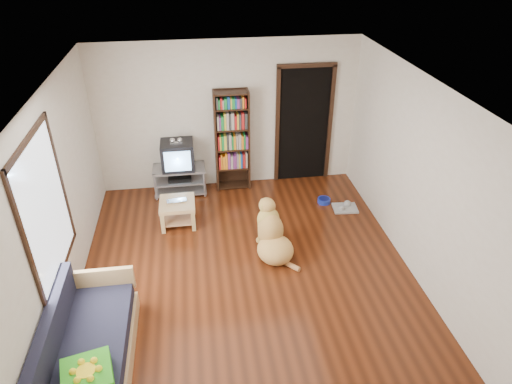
{
  "coord_description": "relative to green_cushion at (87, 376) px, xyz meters",
  "views": [
    {
      "loc": [
        -0.58,
        -4.91,
        4.17
      ],
      "look_at": [
        0.21,
        0.56,
        0.9
      ],
      "focal_mm": 32.0,
      "sensor_mm": 36.0,
      "label": 1
    }
  ],
  "objects": [
    {
      "name": "laptop",
      "position": [
        0.81,
        3.14,
        -0.08
      ],
      "size": [
        0.33,
        0.23,
        0.02
      ],
      "primitive_type": "imported",
      "rotation": [
        0.0,
        0.0,
        0.11
      ],
      "color": "silver",
      "rests_on": "coffee_table"
    },
    {
      "name": "green_cushion",
      "position": [
        0.0,
        0.0,
        0.0
      ],
      "size": [
        0.55,
        0.55,
        0.15
      ],
      "primitive_type": "cube",
      "rotation": [
        0.0,
        0.0,
        0.23
      ],
      "color": "green",
      "rests_on": "sofa"
    },
    {
      "name": "crt_tv",
      "position": [
        0.85,
        4.18,
        0.25
      ],
      "size": [
        0.55,
        0.52,
        0.58
      ],
      "color": "black",
      "rests_on": "tv_stand"
    },
    {
      "name": "dog_bowl",
      "position": [
        3.29,
        3.44,
        -0.46
      ],
      "size": [
        0.22,
        0.22,
        0.08
      ],
      "primitive_type": "cylinder",
      "color": "navy",
      "rests_on": "ground"
    },
    {
      "name": "wall_left",
      "position": [
        -0.5,
        1.9,
        0.8
      ],
      "size": [
        0.0,
        5.0,
        5.0
      ],
      "primitive_type": "plane",
      "rotation": [
        1.57,
        0.0,
        1.57
      ],
      "color": "beige",
      "rests_on": "ground"
    },
    {
      "name": "dog",
      "position": [
        2.16,
        2.2,
        -0.19
      ],
      "size": [
        0.61,
        0.95,
        0.83
      ],
      "color": "#D88D53",
      "rests_on": "ground"
    },
    {
      "name": "ceiling",
      "position": [
        1.75,
        1.9,
        2.1
      ],
      "size": [
        5.0,
        5.0,
        0.0
      ],
      "primitive_type": "plane",
      "rotation": [
        3.14,
        0.0,
        0.0
      ],
      "color": "white",
      "rests_on": "ground"
    },
    {
      "name": "bookshelf",
      "position": [
        1.8,
        4.25,
        0.5
      ],
      "size": [
        0.6,
        0.3,
        1.8
      ],
      "color": "black",
      "rests_on": "ground"
    },
    {
      "name": "ground",
      "position": [
        1.75,
        1.9,
        -0.5
      ],
      "size": [
        5.0,
        5.0,
        0.0
      ],
      "primitive_type": "plane",
      "color": "#54220E",
      "rests_on": "ground"
    },
    {
      "name": "tv_stand",
      "position": [
        0.85,
        4.15,
        -0.23
      ],
      "size": [
        0.9,
        0.45,
        0.5
      ],
      "color": "#99999E",
      "rests_on": "ground"
    },
    {
      "name": "grey_rag",
      "position": [
        3.59,
        3.19,
        -0.48
      ],
      "size": [
        0.43,
        0.36,
        0.03
      ],
      "primitive_type": "cube",
      "rotation": [
        0.0,
        0.0,
        -0.09
      ],
      "color": "#ABABAB",
      "rests_on": "ground"
    },
    {
      "name": "sofa",
      "position": [
        -0.12,
        0.52,
        -0.23
      ],
      "size": [
        0.8,
        1.8,
        0.8
      ],
      "color": "tan",
      "rests_on": "ground"
    },
    {
      "name": "wall_right",
      "position": [
        4.0,
        1.9,
        0.8
      ],
      "size": [
        0.0,
        5.0,
        5.0
      ],
      "primitive_type": "plane",
      "rotation": [
        1.57,
        0.0,
        -1.57
      ],
      "color": "beige",
      "rests_on": "ground"
    },
    {
      "name": "doorway",
      "position": [
        3.1,
        4.38,
        0.62
      ],
      "size": [
        1.03,
        0.05,
        2.19
      ],
      "color": "black",
      "rests_on": "wall_back"
    },
    {
      "name": "window",
      "position": [
        -0.48,
        1.4,
        1.0
      ],
      "size": [
        0.03,
        1.46,
        1.7
      ],
      "color": "white",
      "rests_on": "wall_left"
    },
    {
      "name": "wall_front",
      "position": [
        1.75,
        -0.6,
        0.8
      ],
      "size": [
        4.5,
        0.0,
        4.5
      ],
      "primitive_type": "plane",
      "rotation": [
        -1.57,
        0.0,
        0.0
      ],
      "color": "beige",
      "rests_on": "ground"
    },
    {
      "name": "coffee_table",
      "position": [
        0.81,
        3.17,
        -0.22
      ],
      "size": [
        0.55,
        0.55,
        0.4
      ],
      "color": "tan",
      "rests_on": "ground"
    },
    {
      "name": "wall_back",
      "position": [
        1.75,
        4.4,
        0.8
      ],
      "size": [
        4.5,
        0.0,
        4.5
      ],
      "primitive_type": "plane",
      "rotation": [
        1.57,
        0.0,
        0.0
      ],
      "color": "beige",
      "rests_on": "ground"
    }
  ]
}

